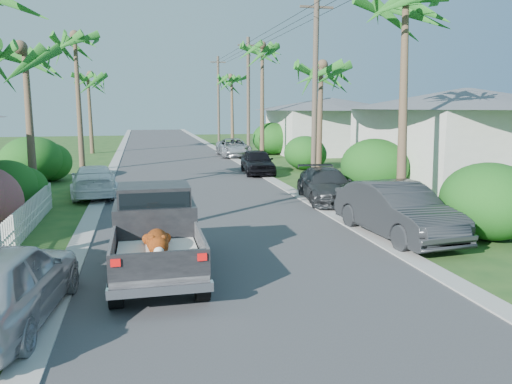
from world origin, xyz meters
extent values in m
plane|color=#224A1C|center=(0.00, 0.00, 0.00)|extent=(120.00, 120.00, 0.00)
cube|color=#38383A|center=(0.00, 25.00, 0.01)|extent=(8.00, 100.00, 0.02)
cube|color=#A5A39E|center=(-4.30, 25.00, 0.03)|extent=(0.60, 100.00, 0.06)
cube|color=#A5A39E|center=(4.30, 25.00, 0.03)|extent=(0.60, 100.00, 0.06)
cylinder|color=black|center=(-3.05, 0.09, 0.38)|extent=(0.28, 0.76, 0.76)
cylinder|color=black|center=(-1.35, 0.09, 0.38)|extent=(0.28, 0.76, 0.76)
cylinder|color=black|center=(-3.05, 3.34, 0.38)|extent=(0.28, 0.76, 0.76)
cylinder|color=black|center=(-1.35, 3.34, 0.38)|extent=(0.28, 0.76, 0.76)
cube|color=slate|center=(-2.20, 0.74, 0.62)|extent=(1.90, 2.40, 0.24)
cube|color=slate|center=(-3.12, 0.74, 1.00)|extent=(0.06, 2.40, 0.55)
cube|color=slate|center=(-1.28, 0.74, 1.00)|extent=(0.06, 2.40, 0.55)
cube|color=black|center=(-2.20, -0.43, 0.98)|extent=(1.92, 0.08, 0.52)
cube|color=silver|center=(-2.20, -0.59, 0.55)|extent=(1.98, 0.18, 0.18)
cube|color=red|center=(-3.00, -0.48, 1.10)|extent=(0.18, 0.05, 0.14)
cube|color=red|center=(-1.40, -0.48, 1.10)|extent=(0.18, 0.05, 0.14)
cube|color=black|center=(-2.20, 2.59, 1.05)|extent=(1.94, 1.65, 1.10)
cube|color=black|center=(-2.20, 2.59, 1.78)|extent=(1.70, 1.35, 0.55)
cube|color=black|center=(-2.20, 1.92, 1.75)|extent=(1.60, 0.05, 0.45)
cube|color=black|center=(-2.20, 3.84, 0.90)|extent=(1.94, 1.20, 0.80)
cube|color=white|center=(-2.20, 0.74, 0.82)|extent=(1.70, 2.10, 0.16)
ellipsoid|color=#E25213|center=(-2.20, 0.84, 1.12)|extent=(0.48, 1.25, 0.43)
sphere|color=#E25213|center=(-2.20, 0.09, 1.20)|extent=(0.40, 0.40, 0.40)
ellipsoid|color=white|center=(-2.20, 0.84, 1.02)|extent=(0.32, 0.86, 0.18)
imported|color=#2A2C2E|center=(5.00, 3.75, 0.82)|extent=(2.13, 5.11, 1.64)
imported|color=#292B2D|center=(5.00, 9.69, 0.67)|extent=(2.43, 4.81, 1.34)
imported|color=black|center=(4.12, 18.56, 0.71)|extent=(1.99, 4.29, 1.42)
imported|color=#BBBDC2|center=(4.59, 28.89, 0.70)|extent=(2.44, 5.07, 1.39)
imported|color=#BABCC2|center=(-5.00, -0.33, 0.78)|extent=(2.41, 4.78, 1.56)
imported|color=white|center=(-4.55, 13.10, 0.68)|extent=(2.32, 4.86, 1.37)
cone|color=brown|center=(-6.80, 12.00, 3.10)|extent=(0.36, 0.61, 6.21)
cone|color=brown|center=(-6.00, 22.00, 4.00)|extent=(0.36, 0.36, 8.00)
cone|color=brown|center=(-6.50, 34.00, 3.25)|extent=(0.36, 0.75, 6.51)
cone|color=brown|center=(6.30, 6.00, 3.75)|extent=(0.36, 0.73, 7.51)
cone|color=brown|center=(6.60, 15.00, 3.00)|extent=(0.36, 0.54, 6.01)
cone|color=brown|center=(6.20, 26.00, 4.10)|extent=(0.36, 0.36, 8.20)
cone|color=brown|center=(6.50, 40.00, 3.40)|extent=(0.36, 0.63, 6.81)
ellipsoid|color=#184B15|center=(-7.40, 10.00, 1.00)|extent=(2.40, 2.64, 2.00)
ellipsoid|color=#184B15|center=(-8.00, 18.00, 1.20)|extent=(3.20, 3.52, 2.40)
ellipsoid|color=#184B15|center=(7.60, 3.00, 1.15)|extent=(2.80, 3.08, 2.30)
ellipsoid|color=#184B15|center=(7.80, 11.00, 1.25)|extent=(3.00, 3.30, 2.50)
ellipsoid|color=#184B15|center=(7.50, 20.00, 1.05)|extent=(2.60, 2.86, 2.10)
ellipsoid|color=#184B15|center=(8.00, 30.00, 1.30)|extent=(3.20, 3.52, 2.60)
cube|color=white|center=(-6.00, 5.50, 0.50)|extent=(0.10, 11.00, 1.00)
cube|color=silver|center=(13.00, 12.00, 1.90)|extent=(8.00, 9.00, 3.80)
cone|color=#595B60|center=(13.00, 12.00, 4.30)|extent=(6.48, 6.48, 1.00)
cube|color=silver|center=(13.00, 30.00, 1.80)|extent=(9.00, 8.00, 3.60)
cone|color=#595B60|center=(13.00, 30.00, 4.10)|extent=(6.48, 6.48, 1.00)
cylinder|color=brown|center=(5.60, 13.00, 4.50)|extent=(0.26, 0.26, 9.00)
cube|color=brown|center=(5.60, 13.00, 8.40)|extent=(1.60, 0.10, 0.10)
cylinder|color=brown|center=(5.60, 28.00, 4.50)|extent=(0.26, 0.26, 9.00)
cube|color=brown|center=(5.60, 28.00, 8.40)|extent=(1.60, 0.10, 0.10)
cylinder|color=brown|center=(5.60, 43.00, 4.50)|extent=(0.26, 0.26, 9.00)
cube|color=brown|center=(5.60, 43.00, 8.40)|extent=(1.60, 0.10, 0.10)
camera|label=1|loc=(-2.45, -9.66, 3.96)|focal=35.00mm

